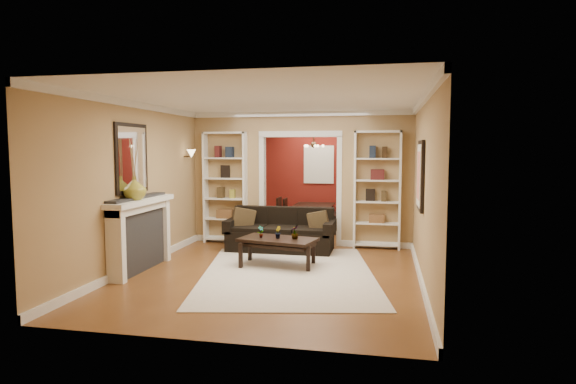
% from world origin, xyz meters
% --- Properties ---
extents(floor, '(8.00, 8.00, 0.00)m').
position_xyz_m(floor, '(0.00, 0.00, 0.00)').
color(floor, brown).
rests_on(floor, ground).
extents(ceiling, '(8.00, 8.00, 0.00)m').
position_xyz_m(ceiling, '(0.00, 0.00, 2.70)').
color(ceiling, white).
rests_on(ceiling, ground).
extents(wall_back, '(8.00, 0.00, 8.00)m').
position_xyz_m(wall_back, '(0.00, 4.00, 1.35)').
color(wall_back, tan).
rests_on(wall_back, ground).
extents(wall_front, '(8.00, 0.00, 8.00)m').
position_xyz_m(wall_front, '(0.00, -4.00, 1.35)').
color(wall_front, tan).
rests_on(wall_front, ground).
extents(wall_left, '(0.00, 8.00, 8.00)m').
position_xyz_m(wall_left, '(-2.25, 0.00, 1.35)').
color(wall_left, tan).
rests_on(wall_left, ground).
extents(wall_right, '(0.00, 8.00, 8.00)m').
position_xyz_m(wall_right, '(2.25, 0.00, 1.35)').
color(wall_right, tan).
rests_on(wall_right, ground).
extents(partition_wall, '(4.50, 0.15, 2.70)m').
position_xyz_m(partition_wall, '(0.00, 1.20, 1.35)').
color(partition_wall, tan).
rests_on(partition_wall, floor).
extents(red_back_panel, '(4.44, 0.04, 2.64)m').
position_xyz_m(red_back_panel, '(0.00, 3.97, 1.32)').
color(red_back_panel, maroon).
rests_on(red_back_panel, floor).
extents(dining_window, '(0.78, 0.03, 0.98)m').
position_xyz_m(dining_window, '(0.00, 3.93, 1.55)').
color(dining_window, '#8CA5CC').
rests_on(dining_window, wall_back).
extents(area_rug, '(3.26, 4.09, 0.01)m').
position_xyz_m(area_rug, '(0.23, -1.22, 0.01)').
color(area_rug, beige).
rests_on(area_rug, floor).
extents(sofa, '(2.07, 0.90, 0.81)m').
position_xyz_m(sofa, '(-0.25, 0.45, 0.41)').
color(sofa, black).
rests_on(sofa, floor).
extents(pillow_left, '(0.43, 0.33, 0.43)m').
position_xyz_m(pillow_left, '(-0.99, 0.43, 0.61)').
color(pillow_left, '#4E3C21').
rests_on(pillow_left, sofa).
extents(pillow_right, '(0.38, 0.14, 0.38)m').
position_xyz_m(pillow_right, '(0.48, 0.43, 0.58)').
color(pillow_right, '#4E3C21').
rests_on(pillow_right, sofa).
extents(coffee_table, '(1.35, 0.92, 0.47)m').
position_xyz_m(coffee_table, '(-0.03, -0.77, 0.23)').
color(coffee_table, black).
rests_on(coffee_table, floor).
extents(plant_left, '(0.12, 0.13, 0.20)m').
position_xyz_m(plant_left, '(-0.32, -0.77, 0.57)').
color(plant_left, '#336626').
rests_on(plant_left, coffee_table).
extents(plant_center, '(0.12, 0.13, 0.20)m').
position_xyz_m(plant_center, '(-0.03, -0.77, 0.57)').
color(plant_center, '#336626').
rests_on(plant_center, coffee_table).
extents(plant_right, '(0.16, 0.16, 0.21)m').
position_xyz_m(plant_right, '(0.26, -0.77, 0.57)').
color(plant_right, '#336626').
rests_on(plant_right, coffee_table).
extents(bookshelf_left, '(0.90, 0.30, 2.30)m').
position_xyz_m(bookshelf_left, '(-1.55, 1.03, 1.15)').
color(bookshelf_left, white).
rests_on(bookshelf_left, floor).
extents(bookshelf_right, '(0.90, 0.30, 2.30)m').
position_xyz_m(bookshelf_right, '(1.55, 1.03, 1.15)').
color(bookshelf_right, white).
rests_on(bookshelf_right, floor).
extents(fireplace, '(0.32, 1.70, 1.16)m').
position_xyz_m(fireplace, '(-2.09, -1.50, 0.58)').
color(fireplace, white).
rests_on(fireplace, floor).
extents(vase, '(0.43, 0.43, 0.37)m').
position_xyz_m(vase, '(-2.09, -1.69, 1.34)').
color(vase, olive).
rests_on(vase, fireplace).
extents(mirror, '(0.03, 0.95, 1.10)m').
position_xyz_m(mirror, '(-2.23, -1.50, 1.80)').
color(mirror, silver).
rests_on(mirror, wall_left).
extents(wall_sconce, '(0.18, 0.18, 0.22)m').
position_xyz_m(wall_sconce, '(-2.15, 0.55, 1.83)').
color(wall_sconce, '#FFE0A5').
rests_on(wall_sconce, wall_left).
extents(framed_art, '(0.04, 0.85, 1.05)m').
position_xyz_m(framed_art, '(2.21, -1.00, 1.55)').
color(framed_art, black).
rests_on(framed_art, wall_right).
extents(dining_table, '(1.69, 0.94, 0.60)m').
position_xyz_m(dining_table, '(0.03, 2.84, 0.30)').
color(dining_table, black).
rests_on(dining_table, floor).
extents(dining_chair_nw, '(0.51, 0.51, 0.84)m').
position_xyz_m(dining_chair_nw, '(-0.52, 2.54, 0.42)').
color(dining_chair_nw, black).
rests_on(dining_chair_nw, floor).
extents(dining_chair_ne, '(0.46, 0.46, 0.82)m').
position_xyz_m(dining_chair_ne, '(0.58, 2.54, 0.41)').
color(dining_chair_ne, black).
rests_on(dining_chair_ne, floor).
extents(dining_chair_sw, '(0.42, 0.42, 0.75)m').
position_xyz_m(dining_chair_sw, '(-0.52, 3.14, 0.38)').
color(dining_chair_sw, black).
rests_on(dining_chair_sw, floor).
extents(dining_chair_se, '(0.45, 0.45, 0.77)m').
position_xyz_m(dining_chair_se, '(0.58, 3.14, 0.38)').
color(dining_chair_se, black).
rests_on(dining_chair_se, floor).
extents(chandelier, '(0.50, 0.50, 0.30)m').
position_xyz_m(chandelier, '(0.00, 2.70, 2.02)').
color(chandelier, '#352618').
rests_on(chandelier, ceiling).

